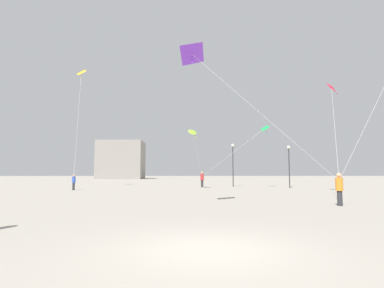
% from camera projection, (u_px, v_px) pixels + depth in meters
% --- Properties ---
extents(ground_plane, '(300.00, 300.00, 0.00)m').
position_uv_depth(ground_plane, '(208.00, 250.00, 6.96)').
color(ground_plane, '#9E9689').
extents(person_in_blue, '(0.35, 0.35, 1.59)m').
position_uv_depth(person_in_blue, '(74.00, 181.00, 30.54)').
color(person_in_blue, '#2D2D33').
rests_on(person_in_blue, ground_plane).
extents(person_in_orange, '(0.38, 0.38, 1.75)m').
position_uv_depth(person_in_orange, '(339.00, 188.00, 16.21)').
color(person_in_orange, '#2D2D33').
rests_on(person_in_orange, ground_plane).
extents(person_in_red, '(0.41, 0.41, 1.87)m').
position_uv_depth(person_in_red, '(202.00, 179.00, 36.53)').
color(person_in_red, '#2D2D33').
rests_on(person_in_red, ground_plane).
extents(kite_violet_delta, '(8.74, 1.99, 7.12)m').
position_uv_depth(kite_violet_delta, '(193.00, 55.00, 16.11)').
color(kite_violet_delta, purple).
extents(kite_emerald_delta, '(7.82, 2.02, 5.98)m').
position_uv_depth(kite_emerald_delta, '(263.00, 129.00, 35.87)').
color(kite_emerald_delta, green).
extents(kite_amber_delta, '(2.28, 5.94, 12.95)m').
position_uv_depth(kite_amber_delta, '(81.00, 74.00, 36.85)').
color(kite_amber_delta, yellow).
extents(kite_lime_diamond, '(1.84, 5.68, 5.07)m').
position_uv_depth(kite_lime_diamond, '(193.00, 132.00, 31.92)').
color(kite_lime_diamond, '#8CD12D').
extents(kite_crimson_diamond, '(5.06, 10.12, 8.34)m').
position_uv_depth(kite_crimson_diamond, '(332.00, 88.00, 26.40)').
color(kite_crimson_diamond, red).
extents(building_left_hall, '(12.21, 10.21, 10.50)m').
position_uv_depth(building_left_hall, '(121.00, 160.00, 85.69)').
color(building_left_hall, gray).
rests_on(building_left_hall, ground_plane).
extents(lamppost_east, '(0.36, 0.36, 5.35)m').
position_uv_depth(lamppost_east, '(233.00, 158.00, 38.26)').
color(lamppost_east, '#2D2D30').
rests_on(lamppost_east, ground_plane).
extents(lamppost_west, '(0.36, 0.36, 4.87)m').
position_uv_depth(lamppost_west, '(289.00, 159.00, 35.26)').
color(lamppost_west, '#2D2D30').
rests_on(lamppost_west, ground_plane).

